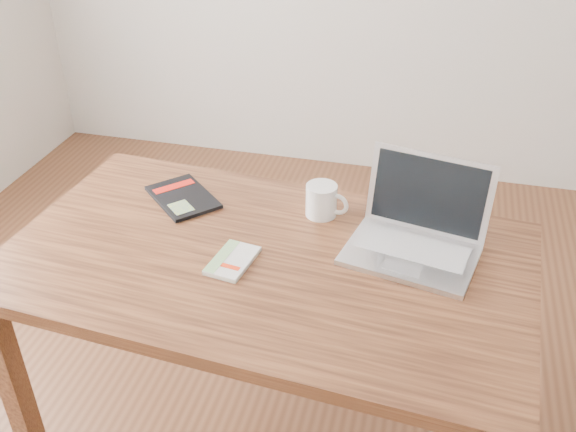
% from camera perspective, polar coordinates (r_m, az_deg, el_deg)
% --- Properties ---
extents(room, '(4.04, 4.04, 2.70)m').
position_cam_1_polar(room, '(1.47, -0.30, 15.33)').
color(room, '#56321D').
rests_on(room, ground).
extents(desk, '(1.50, 0.94, 0.75)m').
position_cam_1_polar(desk, '(1.82, -1.99, -5.81)').
color(desk, '#522D18').
rests_on(desk, ground).
extents(white_guidebook, '(0.12, 0.17, 0.01)m').
position_cam_1_polar(white_guidebook, '(1.75, -4.96, -3.98)').
color(white_guidebook, beige).
rests_on(white_guidebook, desk).
extents(black_guidebook, '(0.28, 0.28, 0.01)m').
position_cam_1_polar(black_guidebook, '(2.05, -9.34, 1.67)').
color(black_guidebook, black).
rests_on(black_guidebook, desk).
extents(laptop, '(0.40, 0.35, 0.24)m').
position_cam_1_polar(laptop, '(1.80, 11.38, -1.46)').
color(laptop, silver).
rests_on(laptop, desk).
extents(coffee_mug, '(0.13, 0.09, 0.10)m').
position_cam_1_polar(coffee_mug, '(1.92, 3.08, 1.43)').
color(coffee_mug, white).
rests_on(coffee_mug, desk).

